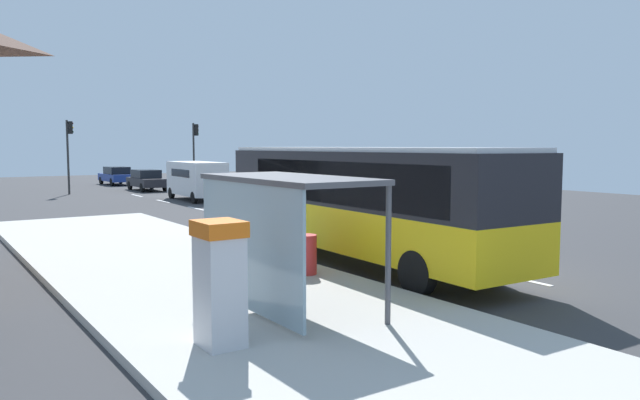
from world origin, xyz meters
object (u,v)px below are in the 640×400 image
(recycling_bin_blue, at_px, (277,246))
(recycling_bin_green, at_px, (264,243))
(sedan_near, at_px, (116,175))
(white_van, at_px, (197,178))
(recycling_bin_red, at_px, (306,254))
(bus_shelter, at_px, (274,208))
(ticket_machine, at_px, (220,282))
(recycling_bin_yellow, at_px, (291,250))
(traffic_light_far_side, at_px, (69,145))
(traffic_light_near_side, at_px, (195,146))
(sedan_far, at_px, (147,180))
(bus, at_px, (359,197))

(recycling_bin_blue, xyz_separation_m, recycling_bin_green, (0.00, 0.70, 0.00))
(sedan_near, xyz_separation_m, recycling_bin_blue, (-6.50, -38.14, -0.14))
(white_van, height_order, recycling_bin_red, white_van)
(bus_shelter, bearing_deg, ticket_machine, -142.02)
(recycling_bin_yellow, relative_size, traffic_light_far_side, 0.19)
(ticket_machine, height_order, traffic_light_near_side, traffic_light_near_side)
(sedan_far, distance_m, recycling_bin_yellow, 31.64)
(white_van, distance_m, recycling_bin_yellow, 22.33)
(recycling_bin_green, relative_size, traffic_light_far_side, 0.19)
(recycling_bin_red, distance_m, traffic_light_far_side, 31.18)
(traffic_light_near_side, bearing_deg, recycling_bin_yellow, -108.18)
(recycling_bin_red, distance_m, recycling_bin_yellow, 0.70)
(ticket_machine, distance_m, traffic_light_near_side, 36.61)
(recycling_bin_yellow, height_order, traffic_light_near_side, traffic_light_near_side)
(recycling_bin_red, relative_size, recycling_bin_blue, 1.00)
(sedan_far, height_order, bus_shelter, bus_shelter)
(recycling_bin_red, xyz_separation_m, recycling_bin_yellow, (0.00, 0.70, 0.00))
(ticket_machine, bearing_deg, bus, 36.95)
(recycling_bin_red, relative_size, bus_shelter, 0.24)
(white_van, distance_m, sedan_near, 17.47)
(recycling_bin_red, relative_size, recycling_bin_yellow, 1.00)
(recycling_bin_blue, xyz_separation_m, bus_shelter, (-2.21, -3.74, 1.44))
(recycling_bin_yellow, distance_m, recycling_bin_blue, 0.70)
(recycling_bin_green, bearing_deg, traffic_light_far_side, 87.82)
(ticket_machine, height_order, traffic_light_far_side, traffic_light_far_side)
(white_van, relative_size, recycling_bin_red, 5.55)
(bus, height_order, recycling_bin_yellow, bus)
(white_van, height_order, recycling_bin_green, white_van)
(sedan_far, xyz_separation_m, recycling_bin_blue, (-6.50, -30.27, -0.14))
(white_van, xyz_separation_m, bus_shelter, (-8.61, -24.42, 0.75))
(recycling_bin_yellow, height_order, bus_shelter, bus_shelter)
(recycling_bin_yellow, distance_m, traffic_light_far_side, 30.48)
(sedan_far, height_order, recycling_bin_blue, sedan_far)
(bus, distance_m, traffic_light_near_side, 30.01)
(white_van, relative_size, sedan_far, 1.19)
(sedan_far, relative_size, recycling_bin_green, 4.65)
(sedan_near, bearing_deg, white_van, -90.33)
(bus, relative_size, traffic_light_far_side, 2.23)
(sedan_far, height_order, recycling_bin_red, sedan_far)
(sedan_far, bearing_deg, bus_shelter, -104.37)
(recycling_bin_blue, bearing_deg, traffic_light_near_side, 71.41)
(sedan_near, xyz_separation_m, traffic_light_near_side, (3.20, -9.29, 2.49))
(ticket_machine, relative_size, traffic_light_near_side, 0.39)
(recycling_bin_blue, relative_size, traffic_light_near_side, 0.19)
(recycling_bin_blue, bearing_deg, recycling_bin_red, -90.00)
(recycling_bin_green, bearing_deg, recycling_bin_yellow, -90.00)
(sedan_far, bearing_deg, sedan_near, 89.99)
(bus, xyz_separation_m, sedan_near, (4.01, 38.39, -1.05))
(bus, xyz_separation_m, traffic_light_far_side, (-1.39, 29.89, 1.47))
(traffic_light_far_side, relative_size, bus_shelter, 1.24)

